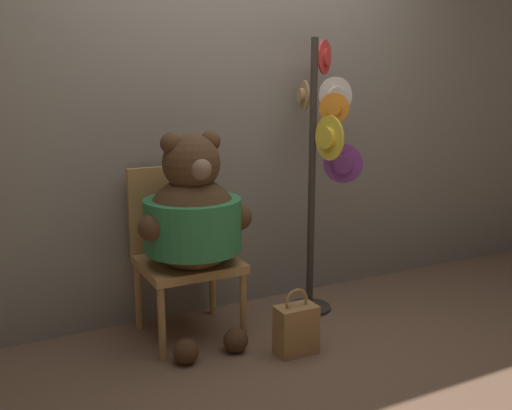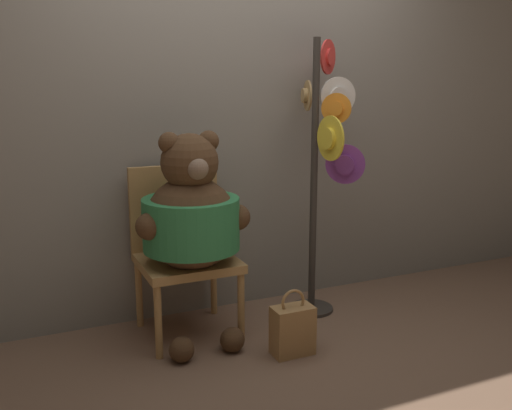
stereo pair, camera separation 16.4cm
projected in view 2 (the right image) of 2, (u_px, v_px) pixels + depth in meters
The scene contains 6 objects.
ground_plane at pixel (280, 347), 3.18m from camera, with size 14.00×14.00×0.00m, color brown.
wall_back at pixel (229, 131), 3.60m from camera, with size 8.00×0.10×2.29m.
chair at pixel (182, 245), 3.32m from camera, with size 0.54×0.51×0.97m.
teddy_bear at pixel (191, 218), 3.13m from camera, with size 0.64×0.57×1.19m.
hat_display_rack at pixel (324, 160), 3.49m from camera, with size 0.40×0.58×1.71m.
handbag_on_ground at pixel (293, 329), 3.08m from camera, with size 0.22×0.13×0.37m.
Camera 2 is at (-1.33, -2.62, 1.46)m, focal length 40.00 mm.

